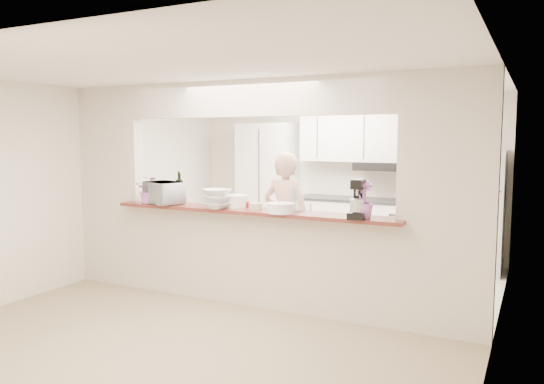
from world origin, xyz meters
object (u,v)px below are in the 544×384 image
Objects in this scene: toaster_oven at (164,193)px; person at (286,221)px; stand_mixer at (358,201)px; refrigerator at (475,212)px.

person is at bearing 57.56° from toaster_oven.
toaster_oven is 2.40m from stand_mixer.
person is (-2.02, -1.85, -0.01)m from refrigerator.
refrigerator is at bearing 73.96° from stand_mixer.
stand_mixer is (2.40, -0.04, 0.04)m from toaster_oven.
toaster_oven is at bearing -139.33° from refrigerator.
stand_mixer reaches higher than toaster_oven.
stand_mixer is 0.23× the size of person.
refrigerator is 2.93m from stand_mixer.
refrigerator is 1.01× the size of person.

